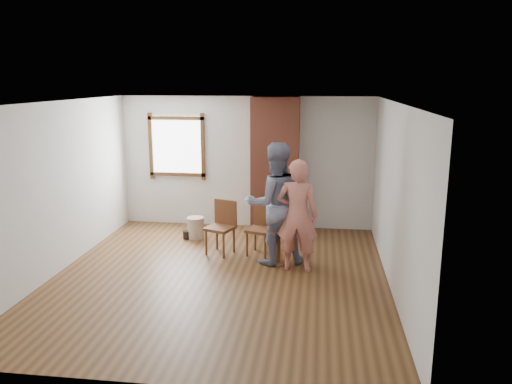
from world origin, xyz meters
TOP-DOWN VIEW (x-y plane):
  - ground at (0.00, 0.00)m, footprint 5.50×5.50m
  - room_shell at (-0.06, 0.61)m, footprint 5.04×5.52m
  - brick_chimney at (0.60, 2.50)m, footprint 0.90×0.50m
  - stoneware_crock at (-0.82, 1.81)m, footprint 0.40×0.40m
  - dark_pot at (-0.98, 1.75)m, footprint 0.19×0.19m
  - dining_chair_left at (-0.17, 1.09)m, footprint 0.54×0.54m
  - dining_chair_right at (0.51, 1.13)m, footprint 0.51×0.51m
  - side_table at (0.83, 0.66)m, footprint 0.40×0.40m
  - cake_plate at (0.83, 0.66)m, footprint 0.18×0.18m
  - cake_slice at (0.84, 0.66)m, footprint 0.08×0.07m
  - man at (0.76, 0.73)m, footprint 1.15×1.02m
  - person_pink at (1.13, 0.44)m, footprint 0.66×0.45m

SIDE VIEW (x-z plane):
  - ground at x=0.00m, z-range 0.00..0.00m
  - dark_pot at x=-0.98m, z-range 0.00..0.15m
  - stoneware_crock at x=-0.82m, z-range 0.00..0.40m
  - side_table at x=0.83m, z-range 0.10..0.70m
  - dining_chair_right at x=0.51m, z-range 0.05..0.93m
  - dining_chair_left at x=-0.17m, z-range 0.06..0.96m
  - cake_plate at x=0.83m, z-range 0.60..0.61m
  - cake_slice at x=0.84m, z-range 0.61..0.67m
  - person_pink at x=1.13m, z-range 0.00..1.76m
  - man at x=0.76m, z-range 0.00..1.96m
  - brick_chimney at x=0.60m, z-range 0.00..2.60m
  - room_shell at x=-0.06m, z-range 0.50..3.12m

